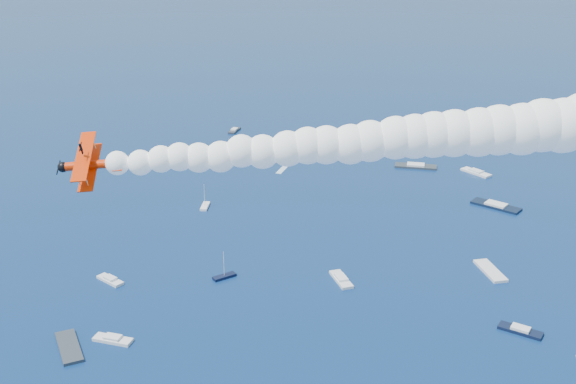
% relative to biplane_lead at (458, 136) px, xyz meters
% --- Properties ---
extents(biplane_lead, '(10.03, 10.80, 6.94)m').
position_rel_biplane_lead_xyz_m(biplane_lead, '(0.00, 0.00, 0.00)').
color(biplane_lead, red).
extents(biplane_trail, '(12.03, 13.04, 9.03)m').
position_rel_biplane_lead_xyz_m(biplane_trail, '(-35.57, -35.09, 0.70)').
color(biplane_trail, red).
extents(smoke_trail_trail, '(72.39, 64.22, 12.59)m').
position_rel_biplane_lead_xyz_m(smoke_trail_trail, '(-6.00, -17.90, 3.34)').
color(smoke_trail_trail, white).
extents(spectator_boats, '(222.13, 165.20, 0.70)m').
position_rel_biplane_lead_xyz_m(spectator_boats, '(-20.18, 77.66, -54.77)').
color(spectator_boats, silver).
rests_on(spectator_boats, ground).
extents(boat_wakes, '(151.37, 145.34, 0.04)m').
position_rel_biplane_lead_xyz_m(boat_wakes, '(-8.50, 111.40, -55.09)').
color(boat_wakes, white).
rests_on(boat_wakes, ground).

